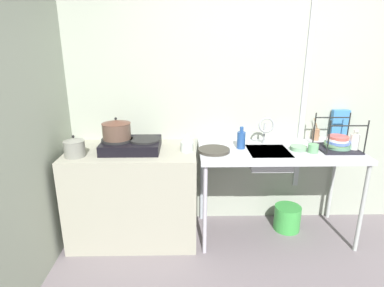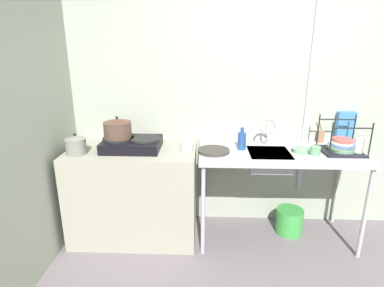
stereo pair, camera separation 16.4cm
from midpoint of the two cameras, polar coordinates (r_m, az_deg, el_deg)
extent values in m
cube|color=#9BA292|center=(3.23, 11.18, 6.79)|extent=(4.60, 0.10, 2.43)
cube|color=#A5A9AD|center=(3.26, 18.33, 8.52)|extent=(0.05, 0.01, 1.95)
cube|color=gray|center=(3.09, -11.93, -8.95)|extent=(1.16, 0.66, 0.88)
cube|color=#A5A9AD|center=(2.97, 13.85, -1.38)|extent=(1.45, 0.66, 0.04)
cylinder|color=#AAA7B4|center=(2.79, 0.64, -12.08)|extent=(0.04, 0.04, 0.84)
cylinder|color=#A5AAA7|center=(3.14, 27.02, -10.55)|extent=(0.04, 0.04, 0.84)
cylinder|color=#9FA8B1|center=(3.31, 0.32, -7.08)|extent=(0.04, 0.04, 0.84)
cylinder|color=#A8ADAA|center=(3.61, 22.81, -6.35)|extent=(0.04, 0.04, 0.84)
cube|color=black|center=(2.91, -12.47, -0.34)|extent=(0.52, 0.40, 0.09)
cylinder|color=black|center=(2.92, -14.92, 0.67)|extent=(0.28, 0.28, 0.02)
cylinder|color=black|center=(2.87, -10.12, 0.71)|extent=(0.28, 0.28, 0.02)
cylinder|color=#4F3A2F|center=(2.90, -15.04, 2.18)|extent=(0.25, 0.25, 0.14)
cone|color=#4F3024|center=(2.88, -15.18, 3.83)|extent=(0.25, 0.25, 0.03)
sphere|color=black|center=(2.87, -15.22, 4.35)|extent=(0.02, 0.02, 0.02)
cylinder|color=slate|center=(2.89, -21.98, -0.89)|extent=(0.17, 0.17, 0.14)
cone|color=slate|center=(2.86, -22.17, 0.67)|extent=(0.18, 0.18, 0.03)
sphere|color=black|center=(2.86, -22.23, 1.16)|extent=(0.02, 0.02, 0.02)
cylinder|color=silver|center=(2.82, -2.57, -0.54)|extent=(0.12, 0.12, 0.09)
cone|color=silver|center=(2.80, -2.59, 1.09)|extent=(0.11, 0.11, 0.08)
cube|color=#A5A9AD|center=(2.92, 12.00, -2.59)|extent=(0.36, 0.37, 0.14)
cylinder|color=#A5A9AD|center=(3.07, 11.40, 1.74)|extent=(0.02, 0.02, 0.20)
torus|color=#A5A9AD|center=(2.98, 11.78, 3.26)|extent=(0.15, 0.02, 0.15)
cylinder|color=#333029|center=(2.81, 2.32, -1.24)|extent=(0.28, 0.28, 0.03)
cylinder|color=black|center=(2.90, 21.99, 0.91)|extent=(0.01, 0.01, 0.30)
cylinder|color=black|center=(3.04, 27.61, 0.91)|extent=(0.01, 0.01, 0.30)
cylinder|color=black|center=(3.18, 19.87, 2.54)|extent=(0.01, 0.01, 0.30)
cylinder|color=black|center=(3.31, 25.12, 2.47)|extent=(0.01, 0.01, 0.30)
cylinder|color=black|center=(2.94, 25.13, 2.90)|extent=(0.32, 0.01, 0.01)
cylinder|color=black|center=(3.22, 22.77, 4.34)|extent=(0.32, 0.01, 0.01)
cube|color=black|center=(3.14, 23.34, -0.82)|extent=(0.34, 0.33, 0.01)
cylinder|color=#5F9375|center=(3.15, 23.50, -0.45)|extent=(0.22, 0.22, 0.03)
cylinder|color=#6B9868|center=(3.13, 23.22, -0.09)|extent=(0.21, 0.21, 0.03)
cylinder|color=#536FB6|center=(3.12, 23.52, 0.24)|extent=(0.20, 0.20, 0.03)
cylinder|color=white|center=(3.11, 23.43, 0.65)|extent=(0.19, 0.19, 0.03)
cylinder|color=#B65249|center=(3.10, 23.58, 1.00)|extent=(0.18, 0.18, 0.03)
cylinder|color=#5F9A67|center=(2.95, 19.57, -0.84)|extent=(0.09, 0.09, 0.08)
cylinder|color=gray|center=(2.99, 17.19, -0.81)|extent=(0.15, 0.15, 0.04)
cylinder|color=navy|center=(2.91, 7.27, 0.58)|extent=(0.08, 0.08, 0.15)
cylinder|color=navy|center=(2.88, 7.35, 2.52)|extent=(0.03, 0.03, 0.05)
cylinder|color=white|center=(3.15, 25.96, 0.17)|extent=(0.08, 0.08, 0.15)
cylinder|color=white|center=(3.12, 26.19, 1.83)|extent=(0.04, 0.04, 0.04)
cube|color=#3A79B6|center=(3.41, 23.82, 3.05)|extent=(0.17, 0.06, 0.30)
cylinder|color=#996A4C|center=(3.35, 20.18, 1.52)|extent=(0.06, 0.06, 0.11)
cylinder|color=olive|center=(3.33, 20.31, 2.75)|extent=(0.08, 0.03, 0.18)
cylinder|color=green|center=(3.38, 15.45, -12.83)|extent=(0.26, 0.26, 0.25)
camera|label=1|loc=(0.08, -91.65, -0.52)|focal=29.55mm
camera|label=2|loc=(0.08, 88.35, 0.52)|focal=29.55mm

